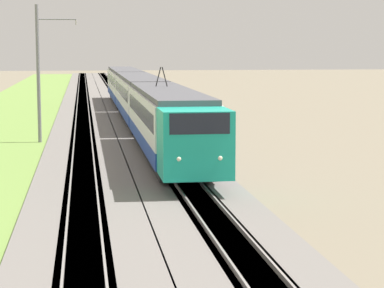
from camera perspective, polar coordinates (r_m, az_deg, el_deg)
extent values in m
cube|color=slate|center=(55.07, -8.32, 1.13)|extent=(240.00, 4.40, 0.30)
cube|color=slate|center=(55.24, -3.80, 1.21)|extent=(240.00, 4.40, 0.30)
cube|color=#4C4238|center=(55.07, -8.32, 1.13)|extent=(240.00, 1.57, 0.30)
cube|color=gray|center=(55.05, -8.88, 1.35)|extent=(240.00, 0.07, 0.15)
cube|color=gray|center=(55.05, -7.76, 1.37)|extent=(240.00, 0.07, 0.15)
cube|color=#4C4238|center=(55.24, -3.80, 1.21)|extent=(240.00, 1.57, 0.30)
cube|color=gray|center=(55.17, -4.36, 1.43)|extent=(240.00, 0.07, 0.15)
cube|color=gray|center=(55.26, -3.25, 1.45)|extent=(240.00, 0.07, 0.15)
cube|color=#19A88E|center=(29.23, 0.21, 0.08)|extent=(2.53, 2.74, 2.65)
cube|color=black|center=(28.76, 0.32, 1.74)|extent=(1.82, 2.29, 0.79)
sphere|color=#F2EAC6|center=(27.99, -1.01, -1.14)|extent=(0.20, 0.20, 0.20)
sphere|color=#F2EAC6|center=(28.23, 2.15, -1.07)|extent=(0.20, 0.20, 0.20)
cube|color=navy|center=(38.99, -1.92, 0.48)|extent=(17.05, 2.86, 0.74)
cube|color=silver|center=(38.85, -1.93, 2.42)|extent=(17.05, 2.86, 1.91)
cube|color=black|center=(38.84, -1.93, 2.64)|extent=(15.69, 2.88, 0.80)
cube|color=#515156|center=(38.77, -1.94, 4.01)|extent=(17.05, 2.63, 0.25)
cube|color=black|center=(39.07, -1.92, -0.46)|extent=(16.20, 2.43, 0.55)
cylinder|color=black|center=(32.38, -1.53, -1.80)|extent=(0.86, 0.12, 0.86)
cylinder|color=black|center=(32.52, 0.34, -1.76)|extent=(0.86, 0.12, 0.86)
cube|color=navy|center=(57.74, -4.02, 2.69)|extent=(19.59, 2.86, 0.74)
cube|color=silver|center=(57.65, -4.03, 4.00)|extent=(19.59, 2.86, 1.91)
cube|color=black|center=(57.64, -4.03, 4.15)|extent=(18.02, 2.88, 0.80)
cube|color=#515156|center=(57.59, -4.04, 5.07)|extent=(19.59, 2.63, 0.25)
cube|color=black|center=(57.79, -4.01, 2.05)|extent=(18.61, 2.43, 0.55)
cube|color=navy|center=(77.83, -5.14, 3.87)|extent=(19.59, 2.86, 0.74)
cube|color=silver|center=(77.77, -5.15, 4.84)|extent=(19.59, 2.86, 1.91)
cube|color=black|center=(77.76, -5.15, 4.95)|extent=(18.02, 2.88, 0.80)
cube|color=#515156|center=(77.73, -5.16, 5.64)|extent=(19.59, 2.63, 0.25)
cube|color=black|center=(77.87, -5.13, 3.39)|extent=(18.61, 2.43, 0.55)
cylinder|color=black|center=(41.27, -2.58, 5.14)|extent=(0.06, 0.33, 1.08)
cylinder|color=black|center=(41.30, -2.10, 5.15)|extent=(0.06, 0.33, 1.08)
cube|color=black|center=(32.59, -0.59, -3.30)|extent=(0.10, 0.10, 0.00)
cylinder|color=slate|center=(47.77, -11.63, 5.17)|extent=(0.22, 0.22, 8.69)
cylinder|color=slate|center=(47.72, -10.28, 9.34)|extent=(0.08, 2.40, 0.08)
cylinder|color=#B2ADA8|center=(47.69, -8.82, 9.13)|extent=(0.10, 0.10, 0.30)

